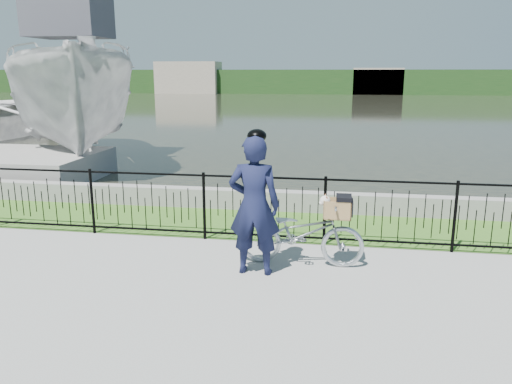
# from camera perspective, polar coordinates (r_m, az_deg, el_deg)

# --- Properties ---
(ground) EXTENTS (120.00, 120.00, 0.00)m
(ground) POSITION_cam_1_polar(r_m,az_deg,el_deg) (6.88, -1.12, -10.08)
(ground) COLOR gray
(ground) RESTS_ON ground
(grass_strip) EXTENTS (60.00, 2.00, 0.01)m
(grass_strip) POSITION_cam_1_polar(r_m,az_deg,el_deg) (9.29, 1.72, -3.68)
(grass_strip) COLOR #3B661F
(grass_strip) RESTS_ON ground
(water) EXTENTS (120.00, 120.00, 0.00)m
(water) POSITION_cam_1_polar(r_m,az_deg,el_deg) (39.32, 7.52, 9.46)
(water) COLOR #292A1F
(water) RESTS_ON ground
(quay_wall) EXTENTS (60.00, 0.30, 0.40)m
(quay_wall) POSITION_cam_1_polar(r_m,az_deg,el_deg) (10.19, 2.45, -0.98)
(quay_wall) COLOR gray
(quay_wall) RESTS_ON ground
(fence) EXTENTS (14.00, 0.06, 1.15)m
(fence) POSITION_cam_1_polar(r_m,az_deg,el_deg) (8.18, 0.84, -1.92)
(fence) COLOR black
(fence) RESTS_ON ground
(far_treeline) EXTENTS (120.00, 6.00, 3.00)m
(far_treeline) POSITION_cam_1_polar(r_m,az_deg,el_deg) (66.22, 8.30, 12.37)
(far_treeline) COLOR #204018
(far_treeline) RESTS_ON ground
(far_building_left) EXTENTS (8.00, 4.00, 4.00)m
(far_building_left) POSITION_cam_1_polar(r_m,az_deg,el_deg) (67.00, -7.70, 12.83)
(far_building_left) COLOR gray
(far_building_left) RESTS_ON ground
(far_building_right) EXTENTS (6.00, 3.00, 3.20)m
(far_building_right) POSITION_cam_1_polar(r_m,az_deg,el_deg) (64.90, 13.71, 12.20)
(far_building_right) COLOR gray
(far_building_right) RESTS_ON ground
(bicycle_rig) EXTENTS (1.82, 0.63, 1.08)m
(bicycle_rig) POSITION_cam_1_polar(r_m,az_deg,el_deg) (7.30, 5.29, -4.63)
(bicycle_rig) COLOR #ACB2B9
(bicycle_rig) RESTS_ON ground
(cyclist) EXTENTS (0.72, 0.47, 2.02)m
(cyclist) POSITION_cam_1_polar(r_m,az_deg,el_deg) (6.83, -0.21, -1.41)
(cyclist) COLOR #121633
(cyclist) RESTS_ON ground
(boat_near) EXTENTS (7.56, 9.66, 5.34)m
(boat_near) POSITION_cam_1_polar(r_m,az_deg,el_deg) (16.46, -19.96, 9.80)
(boat_near) COLOR #B5B5B4
(boat_near) RESTS_ON water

